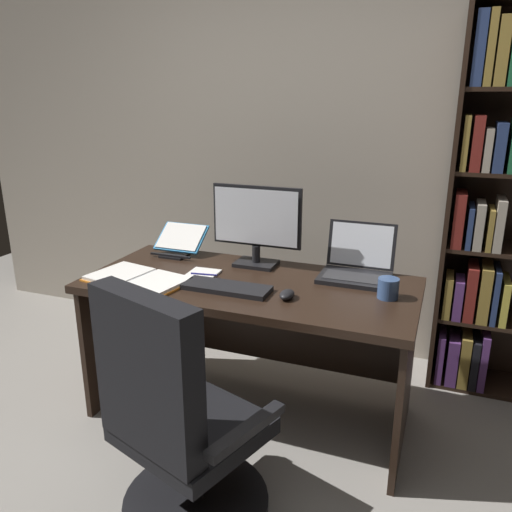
% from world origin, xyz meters
% --- Properties ---
extents(wall_back, '(5.40, 0.12, 2.85)m').
position_xyz_m(wall_back, '(0.00, 1.94, 1.43)').
color(wall_back, '#A89E8E').
rests_on(wall_back, ground).
extents(desk, '(1.63, 0.75, 0.75)m').
position_xyz_m(desk, '(-0.13, 1.02, 0.55)').
color(desk, black).
rests_on(desk, ground).
extents(bookshelf, '(0.89, 0.33, 2.09)m').
position_xyz_m(bookshelf, '(1.07, 1.70, 1.00)').
color(bookshelf, black).
rests_on(bookshelf, ground).
extents(office_chair, '(0.70, 0.62, 1.01)m').
position_xyz_m(office_chair, '(-0.12, 0.16, 0.43)').
color(office_chair, black).
rests_on(office_chair, ground).
extents(monitor, '(0.49, 0.16, 0.43)m').
position_xyz_m(monitor, '(-0.18, 1.19, 0.97)').
color(monitor, black).
rests_on(monitor, desk).
extents(laptop, '(0.35, 0.31, 0.26)m').
position_xyz_m(laptop, '(0.36, 1.20, 0.81)').
color(laptop, black).
rests_on(laptop, desk).
extents(keyboard, '(0.42, 0.15, 0.02)m').
position_xyz_m(keyboard, '(-0.18, 0.79, 0.77)').
color(keyboard, black).
rests_on(keyboard, desk).
extents(computer_mouse, '(0.06, 0.10, 0.04)m').
position_xyz_m(computer_mouse, '(0.12, 0.79, 0.77)').
color(computer_mouse, black).
rests_on(computer_mouse, desk).
extents(reading_stand_with_book, '(0.28, 0.24, 0.15)m').
position_xyz_m(reading_stand_with_book, '(-0.68, 1.24, 0.83)').
color(reading_stand_with_book, black).
rests_on(reading_stand_with_book, desk).
extents(open_binder, '(0.54, 0.39, 0.02)m').
position_xyz_m(open_binder, '(-0.64, 0.74, 0.77)').
color(open_binder, orange).
rests_on(open_binder, desk).
extents(notepad, '(0.16, 0.22, 0.01)m').
position_xyz_m(notepad, '(-0.39, 0.92, 0.76)').
color(notepad, white).
rests_on(notepad, desk).
extents(pen, '(0.14, 0.03, 0.01)m').
position_xyz_m(pen, '(-0.37, 0.92, 0.77)').
color(pen, navy).
rests_on(pen, notepad).
extents(coffee_mug, '(0.10, 0.10, 0.09)m').
position_xyz_m(coffee_mug, '(0.54, 0.97, 0.80)').
color(coffee_mug, '#334C7A').
rests_on(coffee_mug, desk).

